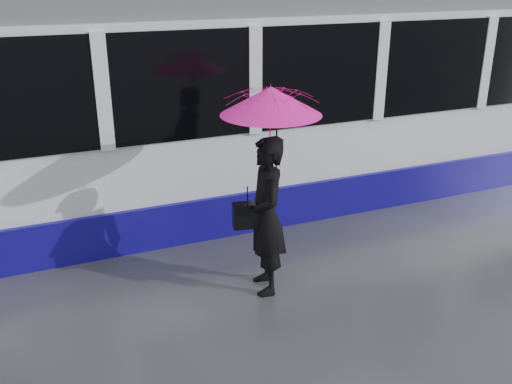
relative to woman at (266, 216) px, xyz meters
name	(u,v)px	position (x,y,z in m)	size (l,w,h in m)	color
ground	(158,298)	(-1.26, 0.27, -0.94)	(90.00, 90.00, 0.00)	#2E2E33
rails	(119,218)	(-1.26, 2.77, -0.93)	(34.00, 1.51, 0.02)	#3F3D38
woman	(266,216)	(0.00, 0.00, 0.00)	(0.69, 0.45, 1.89)	black
umbrella	(271,120)	(0.05, 0.00, 1.13)	(1.29, 1.29, 1.27)	#F21480
handbag	(248,215)	(-0.22, 0.02, 0.05)	(0.36, 0.20, 0.47)	black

